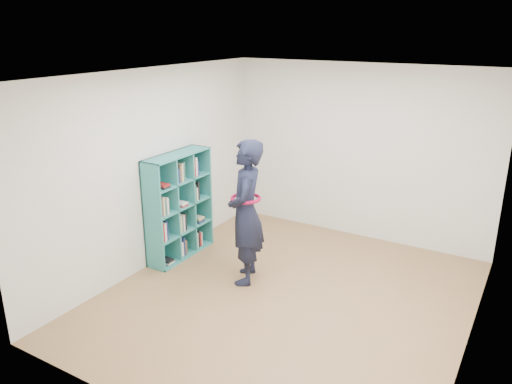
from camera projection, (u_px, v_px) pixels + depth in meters
The scene contains 9 objects.
floor at pixel (287, 298), 5.95m from camera, with size 4.50×4.50×0.00m, color olive.
ceiling at pixel (291, 75), 5.12m from camera, with size 4.50×4.50×0.00m, color white.
wall_left at pixel (152, 170), 6.51m from camera, with size 0.02×4.50×2.60m, color silver.
wall_right at pixel (483, 231), 4.57m from camera, with size 0.02×4.50×2.60m, color silver.
wall_back at pixel (358, 153), 7.37m from camera, with size 4.00×0.02×2.60m, color silver.
wall_front at pixel (151, 279), 3.70m from camera, with size 4.00×0.02×2.60m, color silver.
bookshelf at pixel (177, 207), 6.86m from camera, with size 0.32×1.10×1.47m.
person at pixel (246, 212), 6.10m from camera, with size 0.67×0.79×1.82m.
smartphone at pixel (236, 201), 6.15m from camera, with size 0.07×0.09×0.14m.
Camera 1 is at (2.36, -4.69, 3.09)m, focal length 35.00 mm.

